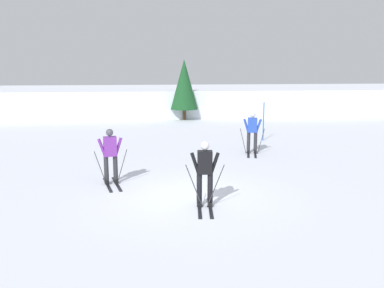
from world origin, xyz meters
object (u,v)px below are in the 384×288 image
(conifer_far_left, at_px, (184,84))
(trail_marker_pole, at_px, (263,122))
(skier_blue, at_px, (252,130))
(skier_purple, at_px, (110,155))
(skier_black, at_px, (205,172))

(conifer_far_left, bearing_deg, trail_marker_pole, -68.10)
(skier_blue, bearing_deg, conifer_far_left, 100.26)
(conifer_far_left, bearing_deg, skier_blue, -79.74)
(skier_purple, height_order, trail_marker_pole, trail_marker_pole)
(skier_black, xyz_separation_m, trail_marker_pole, (4.03, 9.09, 0.00))
(skier_purple, relative_size, skier_blue, 1.00)
(trail_marker_pole, bearing_deg, conifer_far_left, 111.90)
(skier_blue, height_order, trail_marker_pole, trail_marker_pole)
(skier_purple, xyz_separation_m, conifer_far_left, (3.48, 14.54, 1.39))
(skier_black, bearing_deg, trail_marker_pole, 66.10)
(trail_marker_pole, bearing_deg, skier_purple, -134.54)
(skier_purple, relative_size, trail_marker_pole, 0.93)
(skier_blue, height_order, skier_black, same)
(skier_blue, relative_size, conifer_far_left, 0.44)
(skier_black, relative_size, trail_marker_pole, 0.93)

